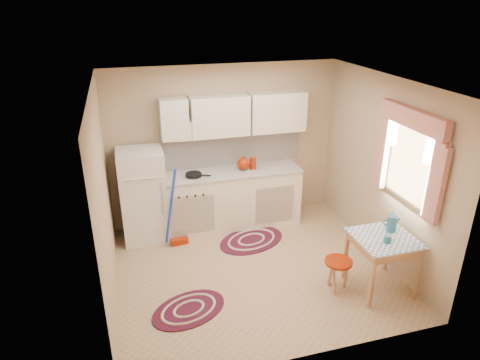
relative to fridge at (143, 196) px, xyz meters
name	(u,v)px	position (x,y,z in m)	size (l,w,h in m)	color
room_shell	(261,151)	(1.48, -1.01, 0.90)	(3.64, 3.60, 2.52)	tan
fridge	(143,196)	(0.00, 0.00, 0.00)	(0.65, 0.60, 1.40)	white
broom	(177,208)	(0.44, -0.35, -0.10)	(0.28, 0.12, 1.20)	#1E3EBB
base_cabinets	(228,200)	(1.30, 0.05, -0.26)	(2.25, 0.60, 0.88)	white
countertop	(228,173)	(1.30, 0.05, 0.20)	(2.27, 0.62, 0.04)	#B2AEA9
frying_pan	(194,175)	(0.76, 0.00, 0.24)	(0.24, 0.24, 0.05)	black
red_kettle	(243,164)	(1.55, 0.05, 0.33)	(0.21, 0.19, 0.21)	#992105
red_canister	(253,164)	(1.71, 0.05, 0.30)	(0.10, 0.10, 0.16)	#992105
table	(381,263)	(2.72, -2.05, -0.34)	(0.72, 0.72, 0.72)	tan
stool	(337,275)	(2.20, -1.94, -0.49)	(0.34, 0.34, 0.42)	#992105
coffee_pot	(392,221)	(2.89, -1.93, 0.17)	(0.15, 0.13, 0.30)	#2B6F83
mug	(388,239)	(2.69, -2.15, 0.07)	(0.09, 0.09, 0.10)	#2B6F83
rug_center	(251,240)	(1.51, -0.54, -0.69)	(1.05, 0.70, 0.02)	maroon
rug_left	(189,309)	(0.34, -1.83, -0.69)	(0.92, 0.61, 0.02)	maroon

